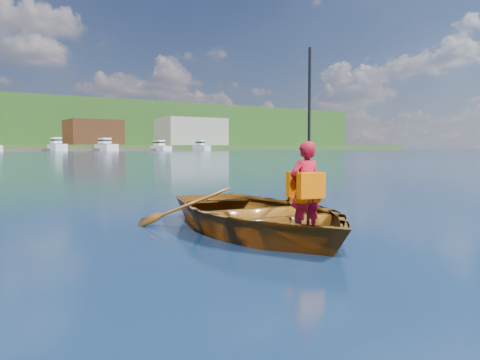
# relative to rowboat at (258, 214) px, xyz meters

# --- Properties ---
(ground) EXTENTS (600.00, 600.00, 0.00)m
(ground) POSITION_rel_rowboat_xyz_m (0.83, 0.95, -0.24)
(ground) COLOR #13253F
(ground) RESTS_ON ground
(rowboat) EXTENTS (3.16, 4.10, 0.78)m
(rowboat) POSITION_rel_rowboat_xyz_m (0.00, 0.00, 0.00)
(rowboat) COLOR brown
(rowboat) RESTS_ON ground
(child_paddler) EXTENTS (0.44, 0.37, 2.24)m
(child_paddler) POSITION_rel_rowboat_xyz_m (0.04, -0.91, 0.43)
(child_paddler) COLOR #A80F22
(child_paddler) RESTS_ON ground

